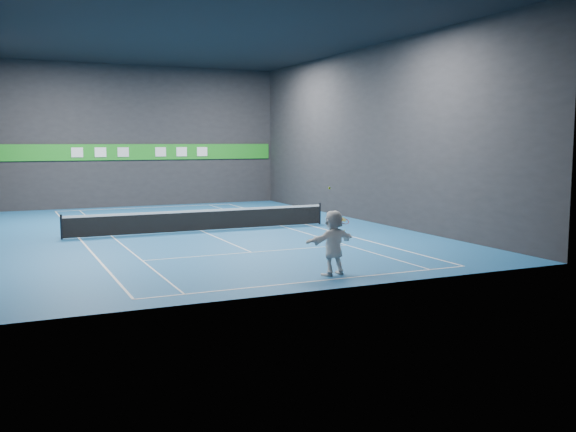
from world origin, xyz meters
name	(u,v)px	position (x,y,z in m)	size (l,w,h in m)	color
ground	(202,231)	(0.00, 0.00, 0.00)	(26.00, 26.00, 0.00)	#19558E
ceiling	(199,34)	(0.00, 0.00, 9.00)	(26.00, 26.00, 0.00)	black
wall_back	(141,136)	(0.00, 13.00, 4.50)	(18.00, 0.10, 9.00)	#232325
wall_front	(338,129)	(0.00, -13.00, 4.50)	(18.00, 0.10, 9.00)	#232325
wall_right	(368,135)	(9.00, 0.00, 4.50)	(0.10, 26.00, 9.00)	#232325
baseline_near	(318,281)	(0.00, -11.89, 0.00)	(10.98, 0.08, 0.01)	white
baseline_far	(147,207)	(0.00, 11.89, 0.00)	(10.98, 0.08, 0.01)	white
sideline_doubles_left	(79,238)	(-5.49, 0.00, 0.00)	(0.08, 23.78, 0.01)	white
sideline_doubles_right	(307,225)	(5.49, 0.00, 0.00)	(0.08, 23.78, 0.01)	white
sideline_singles_left	(112,236)	(-4.11, 0.00, 0.00)	(0.06, 23.78, 0.01)	white
sideline_singles_right	(282,226)	(4.11, 0.00, 0.00)	(0.06, 23.78, 0.01)	white
service_line_near	(252,252)	(0.00, -6.40, 0.00)	(8.23, 0.06, 0.01)	white
service_line_far	(168,217)	(0.00, 6.40, 0.00)	(8.23, 0.06, 0.01)	white
center_service_line	(202,231)	(0.00, 0.00, 0.00)	(0.06, 12.80, 0.01)	white
player	(333,243)	(0.83, -11.30, 1.02)	(1.89, 0.60, 2.04)	white
tennis_ball	(329,188)	(0.77, -11.13, 2.72)	(0.07, 0.07, 0.07)	#BAE926
tennis_net	(202,220)	(0.00, 0.00, 0.54)	(12.50, 0.10, 1.07)	black
sponsor_banner	(142,152)	(0.00, 12.93, 3.50)	(17.64, 0.11, 1.00)	#1F8E21
tennis_racket	(344,222)	(1.22, -11.25, 1.64)	(0.48, 0.38, 0.65)	red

